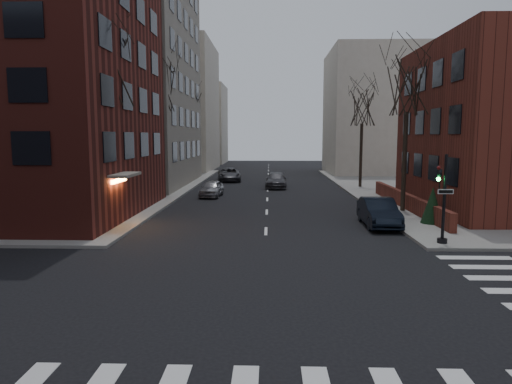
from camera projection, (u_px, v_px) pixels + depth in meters
The scene contains 21 objects.
ground at pixel (262, 326), 11.95m from camera, with size 160.00×160.00×0.00m, color black.
building_left_brick at pixel (12, 69), 27.68m from camera, with size 15.00×15.00×18.00m, color maroon.
building_left_tan at pixel (94, 43), 44.47m from camera, with size 18.00×18.00×28.00m, color gray.
low_wall_right at pixel (406, 201), 30.44m from camera, with size 0.35×16.00×1.00m, color maroon.
building_distant_la at pixel (165, 108), 65.86m from camera, with size 14.00×16.00×18.00m, color beige.
building_distant_ra at pixel (382, 113), 60.12m from camera, with size 14.00×14.00×16.00m, color beige.
building_distant_lb at pixel (197, 124), 82.91m from camera, with size 10.00×12.00×14.00m, color beige.
traffic_signal at pixel (443, 204), 20.40m from camera, with size 0.76×0.44×4.00m.
tree_left_a at pixel (107, 72), 25.06m from camera, with size 4.18×4.18×10.26m.
tree_left_b at pixel (159, 87), 36.91m from camera, with size 4.40×4.40×10.80m.
tree_left_c at pixel (190, 108), 50.91m from camera, with size 3.96×3.96×9.72m.
tree_right_a at pixel (407, 86), 28.56m from camera, with size 3.96×3.96×9.72m.
tree_right_b at pixel (362, 107), 42.50m from camera, with size 3.74×3.74×9.18m.
streetlamp_near at pixel (156, 146), 33.50m from camera, with size 0.36×0.36×6.28m.
streetlamp_far at pixel (198, 142), 53.34m from camera, with size 0.36×0.36×6.28m.
parked_sedan at pixel (379, 212), 25.10m from camera, with size 1.64×4.70×1.55m, color black.
car_lane_silver at pixel (212, 188), 37.30m from camera, with size 1.58×3.93×1.34m, color #97979C.
car_lane_gray at pixel (276, 180), 43.74m from camera, with size 1.99×4.90×1.42m, color #3C3C41.
car_lane_far at pixel (229, 174), 50.19m from camera, with size 2.39×5.17×1.44m, color #3F3F44.
sandwich_board at pixel (431, 208), 27.90m from camera, with size 0.37×0.52×0.84m, color silver.
evergreen_shrub at pixel (432, 205), 25.16m from camera, with size 1.21×1.21×2.01m, color black.
Camera 1 is at (0.19, -11.43, 4.97)m, focal length 32.00 mm.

